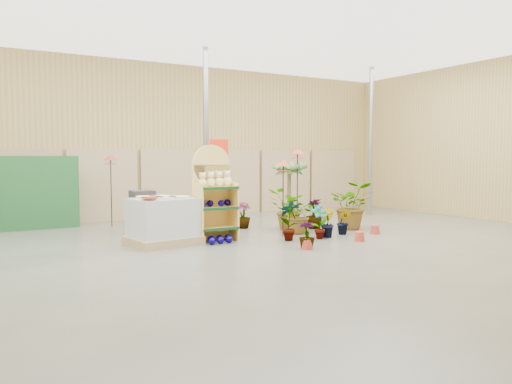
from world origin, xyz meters
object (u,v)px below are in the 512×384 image
display_shelf (213,197)px  potted_plant_2 (296,215)px  pallet_stack (163,221)px  bird_table_front (283,165)px

display_shelf → potted_plant_2: (2.04, -0.14, -0.49)m
pallet_stack → bird_table_front: (2.63, -0.42, 1.11)m
pallet_stack → display_shelf: bearing=-11.1°
display_shelf → bird_table_front: (1.53, -0.36, 0.66)m
bird_table_front → potted_plant_2: (0.51, 0.22, -1.15)m
pallet_stack → potted_plant_2: pallet_stack is taller
display_shelf → potted_plant_2: bearing=-2.8°
pallet_stack → potted_plant_2: (3.14, -0.19, -0.03)m
pallet_stack → bird_table_front: bearing=-17.2°
potted_plant_2 → display_shelf: bearing=176.2°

